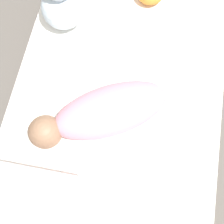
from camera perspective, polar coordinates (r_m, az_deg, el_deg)
ground_plane at (r=1.39m, az=0.18°, el=-2.44°), size 12.00×12.00×0.00m
bed_mattress at (r=1.33m, az=0.19°, el=-1.58°), size 1.48×0.87×0.13m
swaddled_baby at (r=1.19m, az=-1.78°, el=-0.19°), size 0.39×0.53×0.16m
bunny_plush at (r=1.40m, az=-9.20°, el=19.18°), size 0.19×0.19×0.34m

